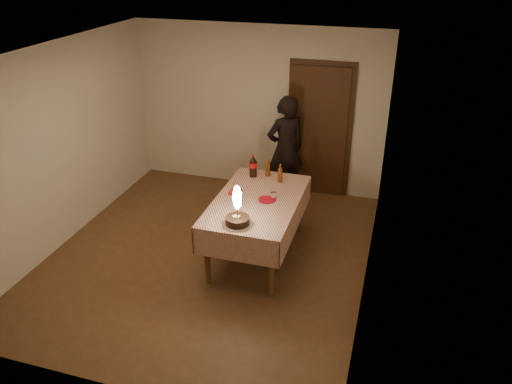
% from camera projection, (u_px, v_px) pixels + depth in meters
% --- Properties ---
extents(ground, '(4.00, 4.50, 0.01)m').
position_uv_depth(ground, '(209.00, 255.00, 6.52)').
color(ground, brown).
rests_on(ground, ground).
extents(room_shell, '(4.04, 4.54, 2.62)m').
position_uv_depth(room_shell, '(208.00, 134.00, 5.82)').
color(room_shell, beige).
rests_on(room_shell, ground).
extents(dining_table, '(1.02, 1.72, 0.82)m').
position_uv_depth(dining_table, '(257.00, 207.00, 6.20)').
color(dining_table, brown).
rests_on(dining_table, ground).
extents(birthday_cake, '(0.34, 0.34, 0.48)m').
position_uv_depth(birthday_cake, '(237.00, 215.00, 5.56)').
color(birthday_cake, white).
rests_on(birthday_cake, dining_table).
extents(red_plate, '(0.22, 0.22, 0.01)m').
position_uv_depth(red_plate, '(267.00, 200.00, 6.13)').
color(red_plate, '#A80B1C').
rests_on(red_plate, dining_table).
extents(red_cup, '(0.08, 0.08, 0.10)m').
position_uv_depth(red_cup, '(236.00, 192.00, 6.21)').
color(red_cup, '#B40C15').
rests_on(red_cup, dining_table).
extents(clear_cup, '(0.07, 0.07, 0.09)m').
position_uv_depth(clear_cup, '(274.00, 195.00, 6.15)').
color(clear_cup, white).
rests_on(clear_cup, dining_table).
extents(napkin_stack, '(0.15, 0.15, 0.02)m').
position_uv_depth(napkin_stack, '(235.00, 192.00, 6.31)').
color(napkin_stack, red).
rests_on(napkin_stack, dining_table).
extents(cola_bottle, '(0.10, 0.10, 0.32)m').
position_uv_depth(cola_bottle, '(253.00, 166.00, 6.68)').
color(cola_bottle, black).
rests_on(cola_bottle, dining_table).
extents(amber_bottle_left, '(0.06, 0.06, 0.25)m').
position_uv_depth(amber_bottle_left, '(268.00, 168.00, 6.72)').
color(amber_bottle_left, '#53280E').
rests_on(amber_bottle_left, dining_table).
extents(amber_bottle_right, '(0.06, 0.06, 0.25)m').
position_uv_depth(amber_bottle_right, '(280.00, 174.00, 6.54)').
color(amber_bottle_right, '#53280E').
rests_on(amber_bottle_right, dining_table).
extents(photographer, '(0.73, 0.70, 1.68)m').
position_uv_depth(photographer, '(285.00, 149.00, 7.58)').
color(photographer, black).
rests_on(photographer, ground).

